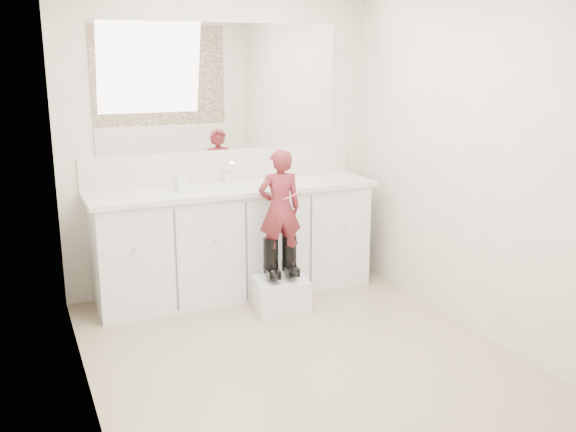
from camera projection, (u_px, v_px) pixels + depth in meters
name	position (u px, v px, depth m)	size (l,w,h in m)	color
floor	(298.00, 353.00, 4.18)	(3.00, 3.00, 0.00)	#91825F
wall_back	(222.00, 143.00, 5.22)	(2.60, 2.60, 0.00)	beige
wall_front	(455.00, 233.00, 2.56)	(2.60, 2.60, 0.00)	beige
wall_left	(75.00, 190.00, 3.38)	(3.00, 3.00, 0.00)	beige
wall_right	(470.00, 159.00, 4.40)	(3.00, 3.00, 0.00)	beige
vanity_cabinet	(235.00, 242.00, 5.17)	(2.20, 0.55, 0.85)	silver
countertop	(234.00, 189.00, 5.05)	(2.28, 0.58, 0.04)	beige
backsplash	(223.00, 165.00, 5.25)	(2.28, 0.03, 0.25)	beige
mirror	(221.00, 88.00, 5.10)	(2.00, 0.02, 1.00)	white
dot_panel	(461.00, 119.00, 2.46)	(2.00, 0.01, 1.20)	#472819
faucet	(227.00, 177.00, 5.17)	(0.08, 0.08, 0.10)	silver
cup	(268.00, 180.00, 5.09)	(0.09, 0.09, 0.08)	#BFAD98
soap_bottle	(180.00, 180.00, 4.85)	(0.08, 0.08, 0.17)	silver
step_stool	(281.00, 294.00, 4.88)	(0.39, 0.32, 0.25)	silver
boot_left	(271.00, 259.00, 4.80)	(0.12, 0.22, 0.32)	black
boot_right	(289.00, 257.00, 4.85)	(0.12, 0.22, 0.32)	black
toddler	(280.00, 209.00, 4.73)	(0.32, 0.21, 0.89)	#AF3541
toothbrush	(293.00, 196.00, 4.67)	(0.01, 0.01, 0.14)	#D6537B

